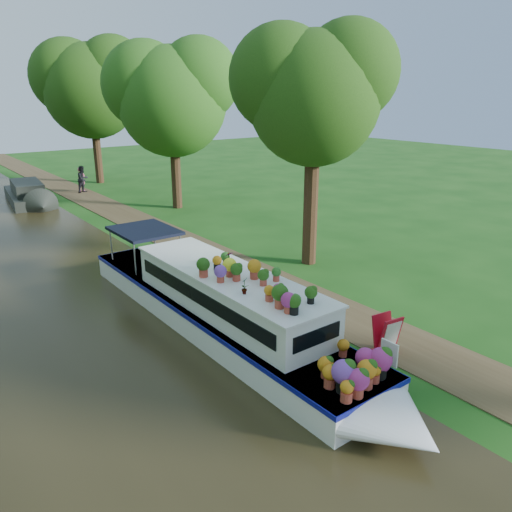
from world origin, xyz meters
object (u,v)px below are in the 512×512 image
(pedestrian_pink, at_px, (81,179))
(pedestrian_dark, at_px, (83,179))
(plant_boat, at_px, (229,307))
(second_boat, at_px, (28,195))
(sandwich_board, at_px, (387,336))

(pedestrian_pink, height_order, pedestrian_dark, pedestrian_dark)
(plant_boat, bearing_deg, pedestrian_dark, 80.30)
(second_boat, relative_size, sandwich_board, 6.95)
(sandwich_board, distance_m, pedestrian_pink, 26.81)
(sandwich_board, bearing_deg, plant_boat, 137.31)
(sandwich_board, distance_m, pedestrian_dark, 26.39)
(plant_boat, xyz_separation_m, second_boat, (0.08, 21.75, -0.31))
(plant_boat, relative_size, second_boat, 1.92)
(plant_boat, height_order, pedestrian_pink, plant_boat)
(plant_boat, distance_m, pedestrian_dark, 23.39)
(sandwich_board, bearing_deg, pedestrian_dark, 95.36)
(plant_boat, relative_size, pedestrian_pink, 8.34)
(plant_boat, bearing_deg, second_boat, 89.80)
(plant_boat, bearing_deg, sandwich_board, -50.75)
(second_boat, distance_m, sandwich_board, 25.19)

